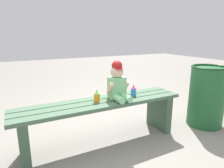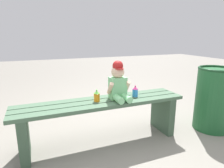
% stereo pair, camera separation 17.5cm
% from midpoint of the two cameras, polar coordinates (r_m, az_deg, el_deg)
% --- Properties ---
extents(ground_plane, '(16.00, 16.00, 0.00)m').
position_cam_midpoint_polar(ground_plane, '(2.21, -0.38, -16.58)').
color(ground_plane, gray).
extents(park_bench, '(1.76, 0.36, 0.47)m').
position_cam_midpoint_polar(park_bench, '(2.06, -0.40, -8.78)').
color(park_bench, '#47664C').
rests_on(park_bench, ground_plane).
extents(child_figure, '(0.23, 0.27, 0.40)m').
position_cam_midpoint_polar(child_figure, '(2.02, 4.36, 0.39)').
color(child_figure, '#7FCC8C').
rests_on(child_figure, park_bench).
extents(sippy_cup_left, '(0.06, 0.06, 0.12)m').
position_cam_midpoint_polar(sippy_cup_left, '(1.97, -1.99, -3.49)').
color(sippy_cup_left, orange).
rests_on(sippy_cup_left, park_bench).
extents(sippy_cup_right, '(0.06, 0.06, 0.12)m').
position_cam_midpoint_polar(sippy_cup_right, '(2.16, 9.05, -2.14)').
color(sippy_cup_right, '#338CE5').
rests_on(sippy_cup_right, park_bench).
extents(trash_bin, '(0.43, 0.43, 0.76)m').
position_cam_midpoint_polar(trash_bin, '(2.69, 29.38, -3.76)').
color(trash_bin, '#1E592D').
rests_on(trash_bin, ground_plane).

